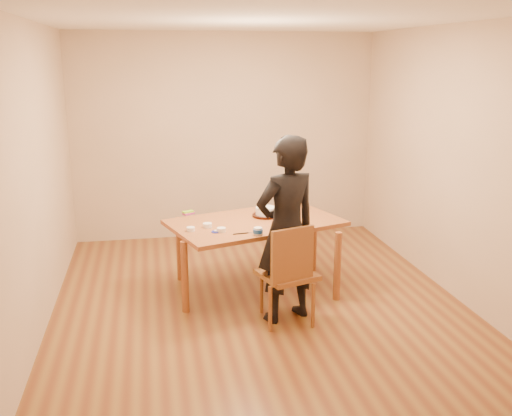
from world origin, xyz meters
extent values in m
cube|color=brown|center=(0.00, 0.00, 0.00)|extent=(4.00, 4.50, 0.00)
cube|color=silver|center=(0.00, 0.00, 2.70)|extent=(4.00, 4.50, 0.00)
cube|color=tan|center=(0.00, 2.25, 1.35)|extent=(4.00, 0.00, 2.70)
cube|color=tan|center=(-2.00, 0.00, 1.35)|extent=(0.00, 4.50, 2.70)
cube|color=tan|center=(2.00, 0.00, 1.35)|extent=(0.00, 4.50, 2.70)
cube|color=brown|center=(0.03, 0.27, 0.73)|extent=(1.91, 1.47, 0.04)
cube|color=brown|center=(0.18, -0.51, 0.45)|extent=(0.58, 0.58, 0.04)
cylinder|color=red|center=(0.17, 0.41, 0.76)|extent=(0.29, 0.29, 0.02)
cylinder|color=white|center=(0.17, 0.41, 0.81)|extent=(0.21, 0.21, 0.07)
ellipsoid|color=white|center=(0.17, 0.41, 0.85)|extent=(0.21, 0.21, 0.03)
cylinder|color=white|center=(-0.03, -0.20, 0.79)|extent=(0.08, 0.08, 0.07)
cylinder|color=#161C92|center=(-0.42, -0.05, 0.75)|extent=(0.09, 0.09, 0.01)
ellipsoid|color=white|center=(-0.42, -0.05, 0.77)|extent=(0.04, 0.04, 0.02)
cylinder|color=white|center=(-0.36, -0.05, 0.77)|extent=(0.09, 0.09, 0.04)
cylinder|color=white|center=(-0.48, 0.13, 0.77)|extent=(0.09, 0.09, 0.04)
cylinder|color=white|center=(-0.65, 0.04, 0.77)|extent=(0.08, 0.08, 0.04)
cube|color=#EF3881|center=(-0.62, 0.65, 0.76)|extent=(0.14, 0.12, 0.02)
cube|color=green|center=(-0.63, 0.65, 0.78)|extent=(0.13, 0.10, 0.02)
cube|color=black|center=(-0.19, -0.15, 0.75)|extent=(0.15, 0.03, 0.01)
imported|color=black|center=(0.18, -0.46, 0.86)|extent=(0.74, 0.62, 1.73)
camera|label=1|loc=(-1.01, -5.25, 2.38)|focal=40.00mm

